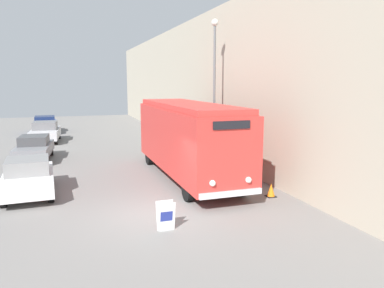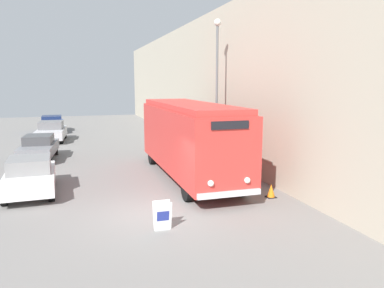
{
  "view_description": "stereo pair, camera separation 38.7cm",
  "coord_description": "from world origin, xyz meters",
  "px_view_note": "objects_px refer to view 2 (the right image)",
  "views": [
    {
      "loc": [
        -2.69,
        -11.9,
        4.43
      ],
      "look_at": [
        2.07,
        2.02,
        2.0
      ],
      "focal_mm": 35.0,
      "sensor_mm": 36.0,
      "label": 1
    },
    {
      "loc": [
        -2.32,
        -12.02,
        4.43
      ],
      "look_at": [
        2.07,
        2.02,
        2.0
      ],
      "focal_mm": 35.0,
      "sensor_mm": 36.0,
      "label": 2
    }
  ],
  "objects_px": {
    "streetlamp": "(217,75)",
    "parked_car_far": "(51,131)",
    "parked_car_mid": "(39,147)",
    "traffic_cone": "(271,191)",
    "vintage_bus": "(189,137)",
    "parked_car_near": "(30,176)",
    "sign_board": "(162,216)",
    "parked_car_distant": "(52,124)"
  },
  "relations": [
    {
      "from": "parked_car_mid",
      "to": "traffic_cone",
      "type": "distance_m",
      "value": 13.96
    },
    {
      "from": "streetlamp",
      "to": "parked_car_near",
      "type": "relative_size",
      "value": 1.81
    },
    {
      "from": "streetlamp",
      "to": "parked_car_near",
      "type": "distance_m",
      "value": 10.06
    },
    {
      "from": "parked_car_near",
      "to": "parked_car_distant",
      "type": "height_order",
      "value": "parked_car_distant"
    },
    {
      "from": "parked_car_near",
      "to": "vintage_bus",
      "type": "bearing_deg",
      "value": 2.1
    },
    {
      "from": "streetlamp",
      "to": "parked_car_distant",
      "type": "relative_size",
      "value": 1.72
    },
    {
      "from": "sign_board",
      "to": "parked_car_mid",
      "type": "xyz_separation_m",
      "value": [
        -4.47,
        12.37,
        0.31
      ]
    },
    {
      "from": "parked_car_near",
      "to": "traffic_cone",
      "type": "relative_size",
      "value": 7.8
    },
    {
      "from": "sign_board",
      "to": "streetlamp",
      "type": "xyz_separation_m",
      "value": [
        4.67,
        7.64,
        4.37
      ]
    },
    {
      "from": "parked_car_mid",
      "to": "parked_car_distant",
      "type": "bearing_deg",
      "value": 94.08
    },
    {
      "from": "streetlamp",
      "to": "parked_car_far",
      "type": "bearing_deg",
      "value": 126.83
    },
    {
      "from": "parked_car_far",
      "to": "sign_board",
      "type": "bearing_deg",
      "value": -74.4
    },
    {
      "from": "sign_board",
      "to": "parked_car_distant",
      "type": "xyz_separation_m",
      "value": [
        -4.42,
        25.17,
        0.32
      ]
    },
    {
      "from": "parked_car_distant",
      "to": "parked_car_mid",
      "type": "bearing_deg",
      "value": -91.74
    },
    {
      "from": "sign_board",
      "to": "parked_car_mid",
      "type": "distance_m",
      "value": 13.16
    },
    {
      "from": "parked_car_near",
      "to": "parked_car_far",
      "type": "distance_m",
      "value": 14.11
    },
    {
      "from": "vintage_bus",
      "to": "parked_car_mid",
      "type": "height_order",
      "value": "vintage_bus"
    },
    {
      "from": "streetlamp",
      "to": "parked_car_mid",
      "type": "bearing_deg",
      "value": 152.65
    },
    {
      "from": "parked_car_near",
      "to": "parked_car_distant",
      "type": "relative_size",
      "value": 0.95
    },
    {
      "from": "vintage_bus",
      "to": "traffic_cone",
      "type": "distance_m",
      "value": 4.78
    },
    {
      "from": "parked_car_distant",
      "to": "parked_car_near",
      "type": "bearing_deg",
      "value": -90.94
    },
    {
      "from": "parked_car_mid",
      "to": "traffic_cone",
      "type": "relative_size",
      "value": 7.86
    },
    {
      "from": "sign_board",
      "to": "parked_car_near",
      "type": "relative_size",
      "value": 0.21
    },
    {
      "from": "vintage_bus",
      "to": "parked_car_near",
      "type": "distance_m",
      "value": 6.97
    },
    {
      "from": "parked_car_mid",
      "to": "parked_car_distant",
      "type": "xyz_separation_m",
      "value": [
        0.06,
        12.8,
        0.01
      ]
    },
    {
      "from": "sign_board",
      "to": "parked_car_far",
      "type": "height_order",
      "value": "parked_car_far"
    },
    {
      "from": "streetlamp",
      "to": "parked_car_near",
      "type": "xyz_separation_m",
      "value": [
        -8.9,
        -2.32,
        -4.07
      ]
    },
    {
      "from": "sign_board",
      "to": "parked_car_far",
      "type": "relative_size",
      "value": 0.21
    },
    {
      "from": "parked_car_mid",
      "to": "traffic_cone",
      "type": "height_order",
      "value": "parked_car_mid"
    },
    {
      "from": "sign_board",
      "to": "parked_car_mid",
      "type": "bearing_deg",
      "value": 109.88
    },
    {
      "from": "vintage_bus",
      "to": "streetlamp",
      "type": "height_order",
      "value": "streetlamp"
    },
    {
      "from": "parked_car_near",
      "to": "parked_car_far",
      "type": "bearing_deg",
      "value": 87.5
    },
    {
      "from": "streetlamp",
      "to": "traffic_cone",
      "type": "xyz_separation_m",
      "value": [
        0.09,
        -5.73,
        -4.54
      ]
    },
    {
      "from": "sign_board",
      "to": "parked_car_mid",
      "type": "height_order",
      "value": "parked_car_mid"
    },
    {
      "from": "parked_car_mid",
      "to": "parked_car_far",
      "type": "xyz_separation_m",
      "value": [
        0.31,
        7.07,
        0.02
      ]
    },
    {
      "from": "parked_car_far",
      "to": "traffic_cone",
      "type": "distance_m",
      "value": 19.67
    },
    {
      "from": "parked_car_mid",
      "to": "parked_car_far",
      "type": "relative_size",
      "value": 0.97
    },
    {
      "from": "parked_car_mid",
      "to": "parked_car_distant",
      "type": "height_order",
      "value": "parked_car_distant"
    },
    {
      "from": "parked_car_near",
      "to": "parked_car_distant",
      "type": "distance_m",
      "value": 19.84
    },
    {
      "from": "sign_board",
      "to": "streetlamp",
      "type": "height_order",
      "value": "streetlamp"
    },
    {
      "from": "vintage_bus",
      "to": "parked_car_mid",
      "type": "bearing_deg",
      "value": 137.38
    },
    {
      "from": "streetlamp",
      "to": "parked_car_distant",
      "type": "distance_m",
      "value": 20.15
    }
  ]
}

